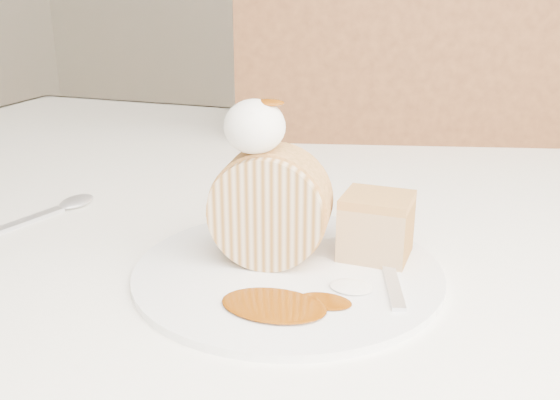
% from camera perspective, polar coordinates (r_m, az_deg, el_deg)
% --- Properties ---
extents(table, '(1.40, 0.90, 0.75)m').
position_cam_1_polar(table, '(0.69, 3.73, -7.43)').
color(table, white).
rests_on(table, ground).
extents(chair_far, '(0.57, 0.57, 1.00)m').
position_cam_1_polar(chair_far, '(1.09, 9.69, -2.24)').
color(chair_far, brown).
rests_on(chair_far, ground).
extents(plate, '(0.25, 0.25, 0.01)m').
position_cam_1_polar(plate, '(0.50, 0.73, -6.53)').
color(plate, white).
rests_on(plate, table).
extents(roulade_slice, '(0.10, 0.06, 0.09)m').
position_cam_1_polar(roulade_slice, '(0.50, -0.91, -0.67)').
color(roulade_slice, '#CAB18C').
rests_on(roulade_slice, plate).
extents(cake_chunk, '(0.06, 0.05, 0.05)m').
position_cam_1_polar(cake_chunk, '(0.52, 8.78, -2.71)').
color(cake_chunk, tan).
rests_on(cake_chunk, plate).
extents(whipped_cream, '(0.05, 0.05, 0.04)m').
position_cam_1_polar(whipped_cream, '(0.47, -2.34, 6.73)').
color(whipped_cream, white).
rests_on(whipped_cream, roulade_slice).
extents(caramel_drizzle, '(0.02, 0.02, 0.01)m').
position_cam_1_polar(caramel_drizzle, '(0.47, -1.00, 9.53)').
color(caramel_drizzle, '#6E3204').
rests_on(caramel_drizzle, whipped_cream).
extents(caramel_pool, '(0.08, 0.05, 0.00)m').
position_cam_1_polar(caramel_pool, '(0.44, -0.58, -9.58)').
color(caramel_pool, '#6E3204').
rests_on(caramel_pool, plate).
extents(fork, '(0.06, 0.15, 0.00)m').
position_cam_1_polar(fork, '(0.49, 10.09, -6.86)').
color(fork, silver).
rests_on(fork, plate).
extents(spoon, '(0.06, 0.16, 0.00)m').
position_cam_1_polar(spoon, '(0.64, -23.94, -2.44)').
color(spoon, silver).
rests_on(spoon, table).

